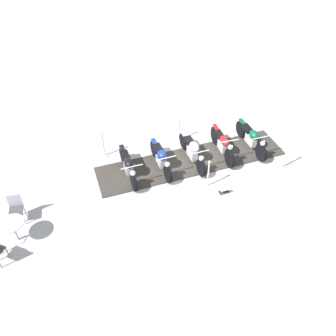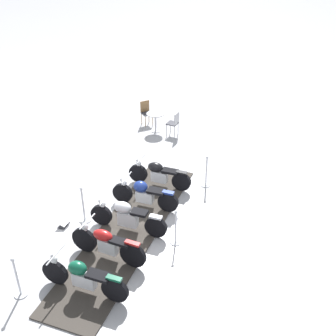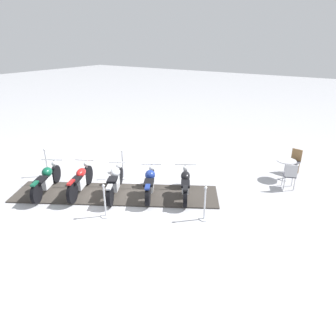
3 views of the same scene
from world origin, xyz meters
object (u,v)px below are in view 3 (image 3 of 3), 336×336
object	(u,v)px
motorcycle_navy	(150,182)
motorcycle_chrome	(115,181)
motorcycle_black	(185,183)
cafe_chair_across_table	(295,160)
stanchion_left_mid	(105,206)
motorcycle_maroon	(81,180)
cafe_table	(286,165)
motorcycle_forest	(47,179)
stanchion_right_rear	(47,167)
cafe_chair_near_table	(290,174)
stanchion_right_mid	(123,170)
stanchion_left_front	(205,208)
info_placard	(115,171)

from	to	relation	value
motorcycle_navy	motorcycle_chrome	size ratio (longest dim) A/B	0.92
motorcycle_black	cafe_chair_across_table	distance (m)	4.83
motorcycle_black	stanchion_left_mid	size ratio (longest dim) A/B	1.77
motorcycle_maroon	cafe_table	bearing A→B (deg)	-74.05
motorcycle_chrome	motorcycle_forest	xyz separation A→B (m)	(1.18, -2.07, -0.01)
stanchion_right_rear	cafe_chair_near_table	world-z (taller)	stanchion_right_rear
stanchion_right_mid	cafe_table	xyz separation A→B (m)	(-3.23, 5.22, 0.23)
stanchion_right_mid	stanchion_left_front	distance (m)	4.05
stanchion_right_mid	stanchion_left_front	bearing A→B (deg)	76.49
stanchion_left_mid	cafe_chair_across_table	xyz separation A→B (m)	(-6.45, 4.01, 0.21)
stanchion_right_rear	cafe_chair_near_table	bearing A→B (deg)	115.85
motorcycle_forest	stanchion_left_mid	distance (m)	2.77
motorcycle_chrome	motorcycle_forest	world-z (taller)	motorcycle_forest
stanchion_left_front	cafe_chair_near_table	bearing A→B (deg)	154.80
motorcycle_forest	info_placard	xyz separation A→B (m)	(-2.53, 0.82, -0.43)
stanchion_right_rear	stanchion_left_mid	xyz separation A→B (m)	(0.95, 3.94, -0.03)
motorcycle_chrome	stanchion_left_mid	size ratio (longest dim) A/B	1.89
motorcycle_forest	stanchion_left_mid	world-z (taller)	stanchion_left_mid
cafe_table	cafe_chair_near_table	size ratio (longest dim) A/B	0.81
stanchion_right_mid	info_placard	bearing A→B (deg)	-107.03
motorcycle_navy	cafe_table	xyz separation A→B (m)	(-3.82, 3.51, 0.10)
stanchion_left_mid	cafe_chair_near_table	bearing A→B (deg)	139.40
stanchion_right_mid	motorcycle_chrome	bearing A→B (deg)	29.53
motorcycle_navy	stanchion_right_mid	size ratio (longest dim) A/B	1.62
motorcycle_chrome	stanchion_left_mid	xyz separation A→B (m)	(1.23, 0.70, -0.16)
stanchion_right_mid	cafe_chair_near_table	bearing A→B (deg)	114.05
motorcycle_black	stanchion_right_rear	xyz separation A→B (m)	(1.46, -5.31, -0.10)
stanchion_right_rear	cafe_chair_across_table	xyz separation A→B (m)	(-5.50, 7.94, 0.18)
stanchion_right_rear	motorcycle_maroon	bearing A→B (deg)	82.12
motorcycle_black	cafe_table	bearing A→B (deg)	-67.43
motorcycle_maroon	stanchion_left_front	distance (m)	4.38
stanchion_left_front	stanchion_right_mid	bearing A→B (deg)	-103.51
motorcycle_black	motorcycle_forest	size ratio (longest dim) A/B	0.95
motorcycle_navy	info_placard	bearing A→B (deg)	40.81
motorcycle_chrome	cafe_chair_near_table	distance (m)	6.09
motorcycle_maroon	stanchion_right_mid	bearing A→B (deg)	-37.56
motorcycle_maroon	motorcycle_navy	bearing A→B (deg)	-86.31
cafe_table	cafe_chair_near_table	bearing A→B (deg)	23.54
stanchion_right_rear	cafe_table	distance (m)	9.09
motorcycle_black	motorcycle_chrome	bearing A→B (deg)	89.48
cafe_chair_near_table	motorcycle_chrome	bearing A→B (deg)	103.22
motorcycle_chrome	cafe_chair_near_table	world-z (taller)	cafe_chair_near_table
stanchion_left_mid	info_placard	distance (m)	3.25
stanchion_right_mid	stanchion_left_front	size ratio (longest dim) A/B	1.05
info_placard	cafe_chair_near_table	world-z (taller)	cafe_chair_near_table
motorcycle_black	stanchion_right_rear	bearing A→B (deg)	75.41
motorcycle_maroon	cafe_chair_across_table	bearing A→B (deg)	-70.52
motorcycle_forest	stanchion_right_rear	distance (m)	1.47
motorcycle_forest	motorcycle_chrome	bearing A→B (deg)	-89.54
stanchion_right_mid	info_placard	world-z (taller)	stanchion_right_mid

